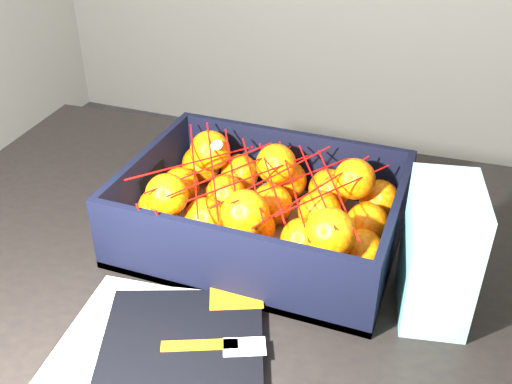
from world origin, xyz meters
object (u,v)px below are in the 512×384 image
(magazine_stack, at_px, (156,363))
(retail_carton, at_px, (439,253))
(produce_crate, at_px, (262,220))
(table, at_px, (250,290))

(magazine_stack, height_order, retail_carton, retail_carton)
(magazine_stack, xyz_separation_m, retail_carton, (0.31, 0.24, 0.09))
(produce_crate, bearing_deg, retail_carton, -14.00)
(magazine_stack, distance_m, retail_carton, 0.40)
(magazine_stack, xyz_separation_m, produce_crate, (0.03, 0.31, 0.03))
(produce_crate, relative_size, retail_carton, 2.17)
(table, relative_size, produce_crate, 2.89)
(table, bearing_deg, retail_carton, -8.85)
(magazine_stack, distance_m, produce_crate, 0.31)
(table, xyz_separation_m, produce_crate, (0.01, 0.02, 0.14))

